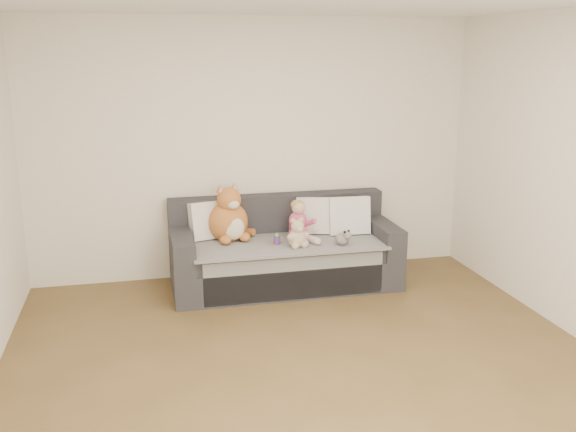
# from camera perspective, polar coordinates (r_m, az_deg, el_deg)

# --- Properties ---
(room_shell) EXTENTS (5.00, 5.00, 5.00)m
(room_shell) POSITION_cam_1_polar(r_m,az_deg,el_deg) (4.52, 1.63, 2.10)
(room_shell) COLOR brown
(room_shell) RESTS_ON ground
(sofa) EXTENTS (2.20, 0.94, 0.85)m
(sofa) POSITION_cam_1_polar(r_m,az_deg,el_deg) (6.37, -0.39, -3.42)
(sofa) COLOR #26262B
(sofa) RESTS_ON ground
(cushion_left) EXTENTS (0.44, 0.29, 0.38)m
(cushion_left) POSITION_cam_1_polar(r_m,az_deg,el_deg) (6.33, -6.94, -0.35)
(cushion_left) COLOR silver
(cushion_left) RESTS_ON sofa
(cushion_right_back) EXTENTS (0.43, 0.27, 0.38)m
(cushion_right_back) POSITION_cam_1_polar(r_m,az_deg,el_deg) (6.47, 2.52, 0.05)
(cushion_right_back) COLOR silver
(cushion_right_back) RESTS_ON sofa
(cushion_right_front) EXTENTS (0.42, 0.21, 0.39)m
(cushion_right_front) POSITION_cam_1_polar(r_m,az_deg,el_deg) (6.47, 5.44, 0.05)
(cushion_right_front) COLOR silver
(cushion_right_front) RESTS_ON sofa
(toddler) EXTENTS (0.28, 0.41, 0.40)m
(toddler) POSITION_cam_1_polar(r_m,az_deg,el_deg) (6.25, 1.03, -0.63)
(toddler) COLOR #DE4E7F
(toddler) RESTS_ON sofa
(plush_cat) EXTENTS (0.47, 0.46, 0.59)m
(plush_cat) POSITION_cam_1_polar(r_m,az_deg,el_deg) (6.25, -5.24, -0.22)
(plush_cat) COLOR #A76F25
(plush_cat) RESTS_ON sofa
(teddy_bear) EXTENTS (0.22, 0.18, 0.29)m
(teddy_bear) POSITION_cam_1_polar(r_m,az_deg,el_deg) (6.02, 0.85, -1.73)
(teddy_bear) COLOR tan
(teddy_bear) RESTS_ON sofa
(plush_cow) EXTENTS (0.13, 0.19, 0.16)m
(plush_cow) POSITION_cam_1_polar(r_m,az_deg,el_deg) (6.12, 4.90, -1.99)
(plush_cow) COLOR white
(plush_cow) RESTS_ON sofa
(sippy_cup) EXTENTS (0.10, 0.07, 0.11)m
(sippy_cup) POSITION_cam_1_polar(r_m,az_deg,el_deg) (6.12, -1.01, -1.99)
(sippy_cup) COLOR #663187
(sippy_cup) RESTS_ON sofa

